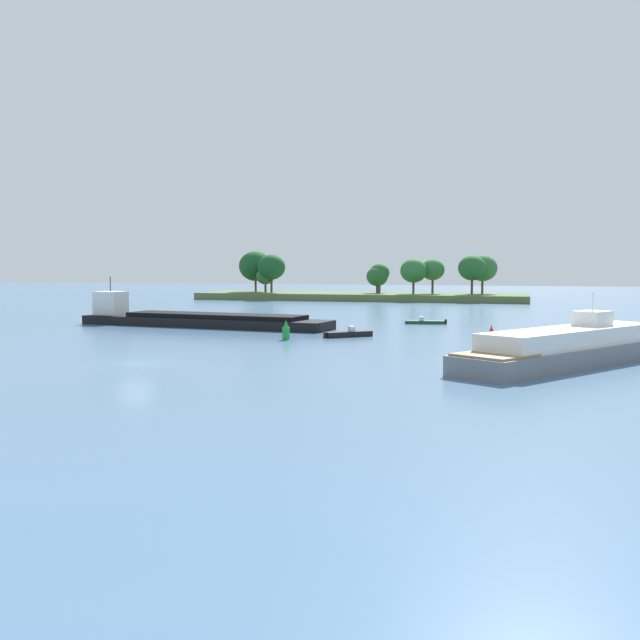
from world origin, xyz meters
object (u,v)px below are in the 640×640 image
white_riverboat (571,348)px  channel_buoy_red (491,337)px  fishing_skiff (425,322)px  channel_buoy_green (286,331)px  small_motorboat (348,334)px  cargo_barge (197,319)px

white_riverboat → channel_buoy_red: (-6.09, 10.55, -0.43)m
fishing_skiff → channel_buoy_red: bearing=-69.1°
white_riverboat → channel_buoy_green: bearing=155.6°
small_motorboat → channel_buoy_red: (14.05, -5.30, 0.52)m
small_motorboat → fishing_skiff: bearing=74.3°
small_motorboat → white_riverboat: bearing=-38.2°
cargo_barge → channel_buoy_red: cargo_barge is taller
cargo_barge → channel_buoy_green: size_ratio=16.32×
small_motorboat → channel_buoy_green: channel_buoy_green is taller
fishing_skiff → cargo_barge: bearing=-156.7°
white_riverboat → fishing_skiff: size_ratio=4.30×
fishing_skiff → channel_buoy_green: 24.77m
white_riverboat → small_motorboat: (-20.14, 15.85, -0.94)m
fishing_skiff → channel_buoy_green: bearing=-114.1°
white_riverboat → channel_buoy_green: white_riverboat is taller
white_riverboat → fishing_skiff: 37.20m
fishing_skiff → channel_buoy_red: (8.95, -23.46, 0.59)m
channel_buoy_green → channel_buoy_red: bearing=-2.6°
channel_buoy_green → white_riverboat: bearing=-24.4°
white_riverboat → cargo_barge: cargo_barge is taller
cargo_barge → channel_buoy_green: bearing=-39.2°
channel_buoy_green → fishing_skiff: bearing=65.9°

